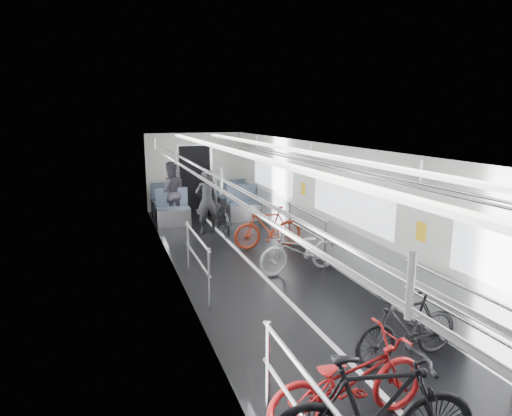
{
  "coord_description": "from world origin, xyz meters",
  "views": [
    {
      "loc": [
        -2.69,
        -7.13,
        2.97
      ],
      "look_at": [
        0.0,
        0.91,
        1.22
      ],
      "focal_mm": 32.0,
      "sensor_mm": 36.0,
      "label": 1
    }
  ],
  "objects": [
    {
      "name": "bike_left_mid",
      "position": [
        -0.7,
        -4.27,
        0.54
      ],
      "size": [
        1.86,
        0.84,
        1.08
      ],
      "primitive_type": "imported",
      "rotation": [
        0.0,
        0.0,
        1.38
      ],
      "color": "black",
      "rests_on": "floor"
    },
    {
      "name": "bike_aisle",
      "position": [
        0.07,
        3.86,
        0.46
      ],
      "size": [
        0.69,
        1.78,
        0.92
      ],
      "primitive_type": "imported",
      "rotation": [
        0.0,
        0.0,
        -0.05
      ],
      "color": "black",
      "rests_on": "floor"
    },
    {
      "name": "person_seated",
      "position": [
        -0.99,
        5.38,
        0.85
      ],
      "size": [
        0.85,
        0.67,
        1.7
      ],
      "primitive_type": "imported",
      "rotation": [
        0.0,
        0.0,
        3.18
      ],
      "color": "#2E2B33",
      "rests_on": "floor"
    },
    {
      "name": "person_standing",
      "position": [
        -0.29,
        3.96,
        0.81
      ],
      "size": [
        0.62,
        0.44,
        1.61
      ],
      "primitive_type": "imported",
      "rotation": [
        0.0,
        0.0,
        3.23
      ],
      "color": "black",
      "rests_on": "floor"
    },
    {
      "name": "bike_left_near",
      "position": [
        -0.59,
        -3.67,
        0.45
      ],
      "size": [
        1.76,
        0.7,
        0.91
      ],
      "primitive_type": "imported",
      "rotation": [
        0.0,
        0.0,
        1.63
      ],
      "color": "#A31414",
      "rests_on": "floor"
    },
    {
      "name": "bike_right_far",
      "position": [
        0.71,
        2.18,
        0.47
      ],
      "size": [
        1.59,
        0.5,
        0.95
      ],
      "primitive_type": "imported",
      "rotation": [
        0.0,
        0.0,
        -1.61
      ],
      "color": "maroon",
      "rests_on": "floor"
    },
    {
      "name": "bike_right_mid",
      "position": [
        0.74,
        0.47,
        0.44
      ],
      "size": [
        1.74,
        0.78,
        0.89
      ],
      "primitive_type": "imported",
      "rotation": [
        0.0,
        0.0,
        -1.45
      ],
      "color": "#A7A6AA",
      "rests_on": "floor"
    },
    {
      "name": "car_shell",
      "position": [
        0.0,
        1.78,
        1.13
      ],
      "size": [
        3.02,
        14.01,
        2.41
      ],
      "color": "black",
      "rests_on": "ground"
    },
    {
      "name": "bike_right_near",
      "position": [
        0.67,
        -2.87,
        0.45
      ],
      "size": [
        1.51,
        0.51,
        0.89
      ],
      "primitive_type": "imported",
      "rotation": [
        0.0,
        0.0,
        -1.51
      ],
      "color": "black",
      "rests_on": "floor"
    }
  ]
}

